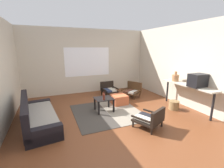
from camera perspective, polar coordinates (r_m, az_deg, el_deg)
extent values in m
plane|color=brown|center=(4.34, 1.45, -13.06)|extent=(7.80, 7.80, 0.00)
cube|color=beige|center=(6.82, -9.08, 8.25)|extent=(5.60, 0.12, 2.70)
cube|color=white|center=(6.77, -8.94, 8.06)|extent=(1.92, 0.01, 1.20)
cube|color=beige|center=(5.76, 25.30, 6.28)|extent=(0.12, 6.60, 2.70)
cube|color=#38332D|center=(4.66, -7.56, -11.15)|extent=(0.98, 1.98, 0.01)
cube|color=gray|center=(4.98, 3.53, -9.44)|extent=(0.98, 1.98, 0.01)
cube|color=black|center=(4.45, -24.79, -12.01)|extent=(0.96, 2.09, 0.23)
cube|color=gray|center=(4.39, -24.60, -10.01)|extent=(0.84, 1.90, 0.10)
cube|color=black|center=(4.34, -29.25, -8.81)|extent=(0.37, 2.03, 0.61)
cube|color=black|center=(5.29, -25.72, -7.39)|extent=(0.75, 0.26, 0.36)
cube|color=black|center=(3.60, -23.58, -16.92)|extent=(0.75, 0.26, 0.36)
cube|color=black|center=(4.76, -3.00, -5.34)|extent=(0.55, 0.50, 0.02)
cube|color=black|center=(4.95, -6.38, -7.22)|extent=(0.04, 0.04, 0.40)
cube|color=black|center=(5.09, -1.25, -6.55)|extent=(0.04, 0.04, 0.40)
cube|color=black|center=(4.58, -4.89, -8.93)|extent=(0.04, 0.04, 0.40)
cube|color=black|center=(4.73, 0.62, -8.14)|extent=(0.04, 0.04, 0.40)
cylinder|color=black|center=(6.32, 2.06, -3.78)|extent=(0.04, 0.04, 0.15)
cylinder|color=black|center=(6.11, -2.16, -4.38)|extent=(0.04, 0.04, 0.15)
cylinder|color=black|center=(6.73, 0.14, -2.70)|extent=(0.04, 0.04, 0.15)
cylinder|color=black|center=(6.53, -3.87, -3.22)|extent=(0.04, 0.04, 0.15)
cube|color=black|center=(6.39, -0.96, -2.63)|extent=(0.62, 0.60, 0.05)
cube|color=beige|center=(6.40, -0.05, -2.09)|extent=(0.22, 0.51, 0.06)
cube|color=#2D3856|center=(6.31, -1.73, -2.31)|extent=(0.22, 0.51, 0.06)
cube|color=black|center=(6.56, -1.89, -0.47)|extent=(0.59, 0.10, 0.34)
cube|color=black|center=(6.47, 1.23, -1.36)|extent=(0.08, 0.57, 0.04)
cube|color=black|center=(6.25, -3.24, -1.91)|extent=(0.08, 0.57, 0.04)
cylinder|color=black|center=(3.99, 7.72, -14.39)|extent=(0.04, 0.04, 0.16)
cylinder|color=black|center=(4.38, 11.70, -11.94)|extent=(0.04, 0.04, 0.16)
cylinder|color=black|center=(3.76, 14.35, -16.56)|extent=(0.04, 0.04, 0.16)
cylinder|color=black|center=(4.17, 17.86, -13.68)|extent=(0.04, 0.04, 0.16)
cube|color=black|center=(4.02, 12.99, -12.77)|extent=(0.78, 0.78, 0.05)
cube|color=beige|center=(3.93, 11.99, -12.50)|extent=(0.40, 0.56, 0.06)
cube|color=black|center=(4.09, 13.53, -11.50)|extent=(0.40, 0.56, 0.06)
cube|color=black|center=(3.84, 16.62, -11.33)|extent=(0.57, 0.31, 0.31)
cube|color=black|center=(3.76, 10.90, -12.66)|extent=(0.28, 0.56, 0.04)
cube|color=black|center=(4.20, 15.00, -10.03)|extent=(0.28, 0.56, 0.04)
cylinder|color=#472D19|center=(5.95, 8.15, -5.03)|extent=(0.04, 0.04, 0.14)
cylinder|color=#472D19|center=(6.23, 3.80, -4.07)|extent=(0.04, 0.04, 0.14)
cylinder|color=#472D19|center=(6.33, 10.25, -4.00)|extent=(0.04, 0.04, 0.14)
cylinder|color=#472D19|center=(6.59, 6.06, -3.15)|extent=(0.04, 0.04, 0.14)
cube|color=#472D19|center=(6.24, 7.08, -3.20)|extent=(0.77, 0.81, 0.05)
cube|color=silver|center=(6.16, 7.86, -2.92)|extent=(0.51, 0.41, 0.06)
cube|color=brown|center=(6.27, 6.14, -2.58)|extent=(0.51, 0.41, 0.06)
cube|color=#472D19|center=(6.38, 8.25, -0.87)|extent=(0.36, 0.59, 0.38)
cube|color=#472D19|center=(6.07, 9.47, -2.63)|extent=(0.49, 0.29, 0.04)
cube|color=#472D19|center=(6.36, 4.85, -1.75)|extent=(0.49, 0.29, 0.04)
cube|color=#BC5633|center=(5.43, 2.63, -5.71)|extent=(0.50, 0.50, 0.33)
cube|color=#B2AD9E|center=(5.31, 26.14, -0.34)|extent=(0.38, 1.82, 0.04)
cylinder|color=black|center=(4.93, 33.05, -7.11)|extent=(0.06, 0.06, 0.78)
cylinder|color=black|center=(5.98, 19.69, -2.40)|extent=(0.06, 0.06, 0.78)
cube|color=black|center=(5.08, 28.99, 1.18)|extent=(0.47, 0.34, 0.38)
cube|color=black|center=(4.90, 27.33, 1.22)|extent=(0.01, 0.27, 0.26)
cylinder|color=#A87047|center=(5.64, 22.30, 2.09)|extent=(0.22, 0.22, 0.22)
cylinder|color=#A87047|center=(5.61, 22.44, 3.74)|extent=(0.08, 0.08, 0.11)
cylinder|color=#5B2319|center=(4.59, -3.01, -4.74)|extent=(0.07, 0.07, 0.18)
cylinder|color=#5B2319|center=(4.55, -3.03, -3.28)|extent=(0.03, 0.03, 0.06)
cylinder|color=olive|center=(5.35, 21.81, -7.24)|extent=(0.31, 0.31, 0.28)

